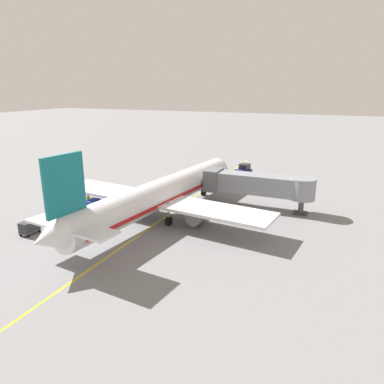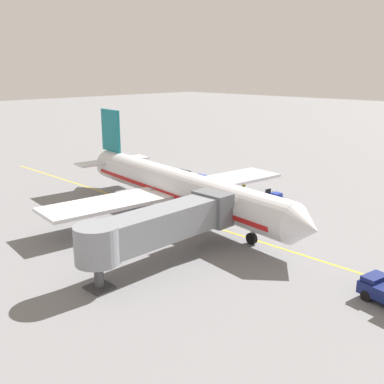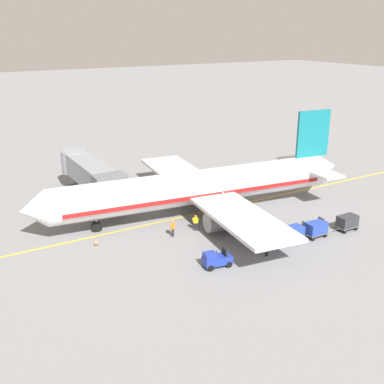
{
  "view_description": "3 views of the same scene",
  "coord_description": "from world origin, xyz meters",
  "views": [
    {
      "loc": [
        20.48,
        -40.2,
        16.21
      ],
      "look_at": [
        1.58,
        3.42,
        2.2
      ],
      "focal_mm": 33.08,
      "sensor_mm": 36.0,
      "label": 1
    },
    {
      "loc": [
        33.24,
        33.21,
        15.79
      ],
      "look_at": [
        1.27,
        1.69,
        3.63
      ],
      "focal_mm": 42.71,
      "sensor_mm": 36.0,
      "label": 2
    },
    {
      "loc": [
        -41.61,
        23.19,
        19.61
      ],
      "look_at": [
        -2.17,
        -0.13,
        3.57
      ],
      "focal_mm": 43.81,
      "sensor_mm": 36.0,
      "label": 3
    }
  ],
  "objects": [
    {
      "name": "gate_lead_in_line",
      "position": [
        0.0,
        0.0,
        0.0
      ],
      "size": [
        0.24,
        80.0,
        0.01
      ],
      "primitive_type": "cube",
      "color": "gold",
      "rests_on": "ground"
    },
    {
      "name": "parked_airliner",
      "position": [
        -0.34,
        -2.14,
        3.19
      ],
      "size": [
        30.41,
        37.34,
        10.63
      ],
      "color": "silver",
      "rests_on": "ground"
    },
    {
      "name": "baggage_tug_trailing",
      "position": [
        -11.42,
        2.89,
        0.71
      ],
      "size": [
        1.6,
        2.65,
        1.62
      ],
      "color": "#1E339E",
      "rests_on": "ground"
    },
    {
      "name": "safety_cone_nose_left",
      "position": [
        -1.97,
        10.43,
        0.29
      ],
      "size": [
        0.36,
        0.36,
        0.59
      ],
      "color": "black",
      "rests_on": "ground"
    },
    {
      "name": "baggage_cart_front",
      "position": [
        -10.25,
        -3.6,
        0.95
      ],
      "size": [
        1.3,
        2.9,
        1.58
      ],
      "color": "#4C4C51",
      "rests_on": "ground"
    },
    {
      "name": "baggage_cart_tail_end",
      "position": [
        -11.7,
        -12.96,
        0.95
      ],
      "size": [
        1.3,
        2.9,
        1.58
      ],
      "color": "#4C4C51",
      "rests_on": "ground"
    },
    {
      "name": "baggage_tug_lead",
      "position": [
        -10.69,
        -9.34,
        0.71
      ],
      "size": [
        1.68,
        2.68,
        1.62
      ],
      "color": "slate",
      "rests_on": "ground"
    },
    {
      "name": "ground_crew_loader",
      "position": [
        -3.97,
        3.15,
        0.95
      ],
      "size": [
        0.44,
        0.67,
        1.69
      ],
      "color": "#232328",
      "rests_on": "ground"
    },
    {
      "name": "ground_crew_wing_walker",
      "position": [
        -12.08,
        -2.14,
        0.95
      ],
      "size": [
        0.27,
        0.73,
        1.69
      ],
      "color": "#232328",
      "rests_on": "ground"
    },
    {
      "name": "ground_plane",
      "position": [
        0.0,
        0.0,
        0.0
      ],
      "size": [
        400.0,
        400.0,
        0.0
      ],
      "primitive_type": "plane",
      "color": "slate"
    },
    {
      "name": "ground_crew_marshaller",
      "position": [
        -3.87,
        0.45,
        0.95
      ],
      "size": [
        0.48,
        0.65,
        1.69
      ],
      "color": "#232328",
      "rests_on": "ground"
    },
    {
      "name": "jet_bridge",
      "position": [
        10.11,
        6.62,
        3.46
      ],
      "size": [
        15.16,
        3.5,
        4.98
      ],
      "color": "gray",
      "rests_on": "ground"
    },
    {
      "name": "baggage_cart_third_in_train",
      "position": [
        -11.32,
        -8.97,
        0.95
      ],
      "size": [
        1.3,
        2.9,
        1.58
      ],
      "color": "#4C4C51",
      "rests_on": "ground"
    },
    {
      "name": "baggage_cart_second_in_train",
      "position": [
        -10.98,
        -6.22,
        0.95
      ],
      "size": [
        1.3,
        2.9,
        1.58
      ],
      "color": "#4C4C51",
      "rests_on": "ground"
    }
  ]
}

